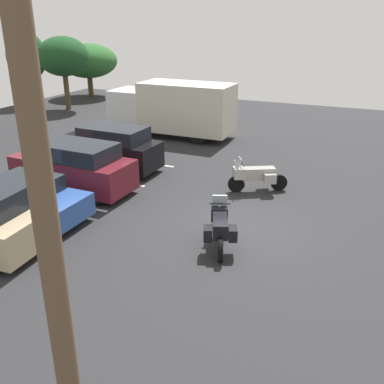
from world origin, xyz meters
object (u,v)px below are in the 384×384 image
(motorcycle_second, at_px, (256,175))
(utility_pole, at_px, (39,175))
(box_truck, at_px, (173,108))
(car_black, at_px, (109,148))
(motorcycle_touring, at_px, (220,226))
(car_maroon, at_px, (74,167))
(car_blue, at_px, (22,199))

(motorcycle_second, bearing_deg, utility_pole, -176.25)
(motorcycle_second, bearing_deg, box_truck, 46.16)
(car_black, height_order, box_truck, box_truck)
(motorcycle_touring, distance_m, utility_pole, 8.27)
(car_maroon, bearing_deg, car_black, 3.92)
(car_black, distance_m, box_truck, 6.34)
(box_truck, bearing_deg, car_maroon, -178.76)
(car_blue, xyz_separation_m, box_truck, (11.68, 0.21, 0.85))
(motorcycle_touring, xyz_separation_m, car_blue, (-0.86, 6.55, 0.06))
(car_maroon, relative_size, box_truck, 0.69)
(car_blue, xyz_separation_m, utility_pole, (-6.35, -7.08, 3.94))
(car_blue, xyz_separation_m, car_black, (5.37, 0.20, 0.24))
(car_blue, bearing_deg, box_truck, 1.05)
(motorcycle_second, bearing_deg, car_black, 90.42)
(motorcycle_touring, xyz_separation_m, car_maroon, (1.86, 6.57, 0.30))
(motorcycle_touring, distance_m, car_black, 8.12)
(car_maroon, bearing_deg, car_blue, -179.61)
(motorcycle_touring, bearing_deg, box_truck, 32.01)
(utility_pole, bearing_deg, motorcycle_touring, 4.20)
(motorcycle_touring, bearing_deg, car_maroon, 74.21)
(motorcycle_touring, distance_m, car_blue, 6.61)
(utility_pole, bearing_deg, motorcycle_second, 3.75)
(car_blue, height_order, car_maroon, car_maroon)
(car_blue, distance_m, box_truck, 11.71)
(car_black, bearing_deg, car_maroon, -176.08)
(motorcycle_second, distance_m, car_blue, 8.31)
(motorcycle_touring, distance_m, motorcycle_second, 4.56)
(car_maroon, height_order, box_truck, box_truck)
(motorcycle_touring, relative_size, utility_pole, 0.23)
(motorcycle_second, distance_m, car_maroon, 6.88)
(motorcycle_touring, relative_size, car_black, 0.45)
(motorcycle_touring, xyz_separation_m, utility_pole, (-7.21, -0.53, 4.00))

